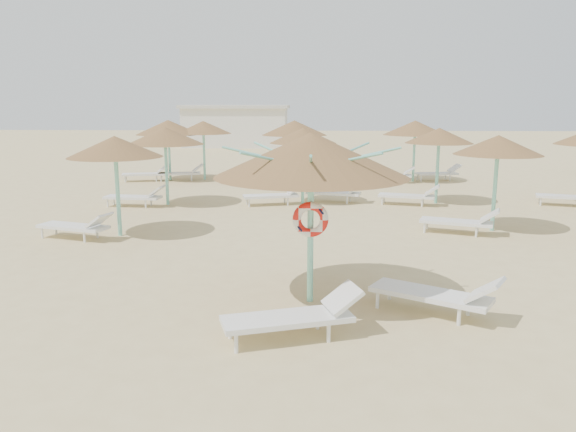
{
  "coord_description": "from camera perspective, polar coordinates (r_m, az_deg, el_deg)",
  "views": [
    {
      "loc": [
        0.12,
        -9.81,
        3.54
      ],
      "look_at": [
        -0.36,
        1.11,
        1.3
      ],
      "focal_mm": 35.0,
      "sensor_mm": 36.0,
      "label": 1
    }
  ],
  "objects": [
    {
      "name": "ground",
      "position": [
        10.42,
        1.71,
        -8.27
      ],
      "size": [
        120.0,
        120.0,
        0.0
      ],
      "primitive_type": "plane",
      "color": "#D0B97E",
      "rests_on": "ground"
    },
    {
      "name": "lounger_main_b",
      "position": [
        9.82,
        15.06,
        -7.65
      ],
      "size": [
        2.17,
        1.65,
        0.78
      ],
      "rotation": [
        0.0,
        0.0,
        -0.53
      ],
      "color": "white",
      "rests_on": "ground"
    },
    {
      "name": "palapa_field",
      "position": [
        20.78,
        5.97,
        8.13
      ],
      "size": [
        20.67,
        13.99,
        2.72
      ],
      "color": "#7EDBC5",
      "rests_on": "ground"
    },
    {
      "name": "lounger_main_a",
      "position": [
        8.59,
        0.85,
        -10.09
      ],
      "size": [
        2.21,
        1.25,
        0.77
      ],
      "rotation": [
        0.0,
        0.0,
        0.31
      ],
      "color": "white",
      "rests_on": "ground"
    },
    {
      "name": "service_hut",
      "position": [
        45.26,
        -5.32,
        9.12
      ],
      "size": [
        8.4,
        4.4,
        3.25
      ],
      "color": "silver",
      "rests_on": "ground"
    },
    {
      "name": "main_palapa",
      "position": [
        9.67,
        2.36,
        6.17
      ],
      "size": [
        3.37,
        3.37,
        3.02
      ],
      "color": "#7EDBC5",
      "rests_on": "ground"
    }
  ]
}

